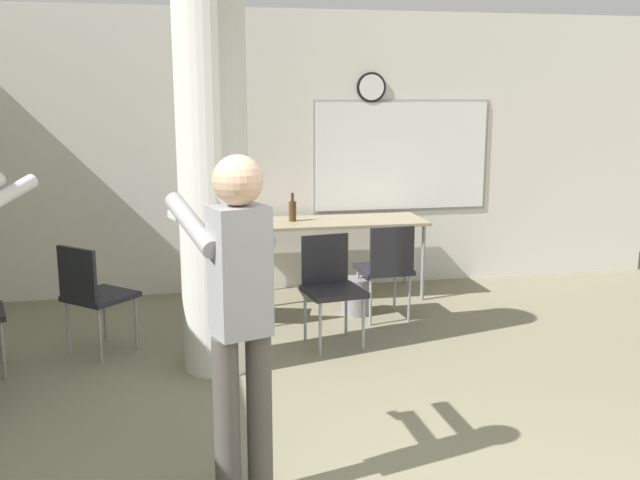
# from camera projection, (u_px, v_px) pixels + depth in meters

# --- Properties ---
(wall_back) EXTENTS (8.00, 0.15, 2.80)m
(wall_back) POSITION_uv_depth(u_px,v_px,m) (296.00, 153.00, 7.24)
(wall_back) COLOR silver
(wall_back) RESTS_ON ground_plane
(support_pillar) EXTENTS (0.50, 0.50, 2.80)m
(support_pillar) POSITION_uv_depth(u_px,v_px,m) (213.00, 178.00, 5.01)
(support_pillar) COLOR silver
(support_pillar) RESTS_ON ground_plane
(folding_table) EXTENTS (1.90, 0.67, 0.78)m
(folding_table) POSITION_uv_depth(u_px,v_px,m) (328.00, 226.00, 6.94)
(folding_table) COLOR tan
(folding_table) RESTS_ON ground_plane
(bottle_on_table) EXTENTS (0.07, 0.07, 0.28)m
(bottle_on_table) POSITION_uv_depth(u_px,v_px,m) (292.00, 210.00, 6.87)
(bottle_on_table) COLOR #4C3319
(bottle_on_table) RESTS_ON folding_table
(waste_bin) EXTENTS (0.26, 0.26, 0.33)m
(waste_bin) POSITION_uv_depth(u_px,v_px,m) (356.00, 296.00, 6.52)
(waste_bin) COLOR gray
(waste_bin) RESTS_ON ground_plane
(chair_table_left) EXTENTS (0.54, 0.54, 0.87)m
(chair_table_left) POSITION_uv_depth(u_px,v_px,m) (235.00, 268.00, 6.14)
(chair_table_left) COLOR #232328
(chair_table_left) RESTS_ON ground_plane
(chair_table_right) EXTENTS (0.47, 0.47, 0.87)m
(chair_table_right) POSITION_uv_depth(u_px,v_px,m) (386.00, 265.00, 6.27)
(chair_table_right) COLOR #232328
(chair_table_right) RESTS_ON ground_plane
(chair_table_front) EXTENTS (0.50, 0.50, 0.87)m
(chair_table_front) POSITION_uv_depth(u_px,v_px,m) (331.00, 282.00, 5.69)
(chair_table_front) COLOR #232328
(chair_table_front) RESTS_ON ground_plane
(chair_near_pillar) EXTENTS (0.62, 0.62, 0.87)m
(chair_near_pillar) POSITION_uv_depth(u_px,v_px,m) (93.00, 291.00, 5.43)
(chair_near_pillar) COLOR #232328
(chair_near_pillar) RESTS_ON ground_plane
(person_playing_front) EXTENTS (0.52, 0.68, 1.72)m
(person_playing_front) POSITION_uv_depth(u_px,v_px,m) (238.00, 304.00, 3.36)
(person_playing_front) COLOR #514C47
(person_playing_front) RESTS_ON ground_plane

